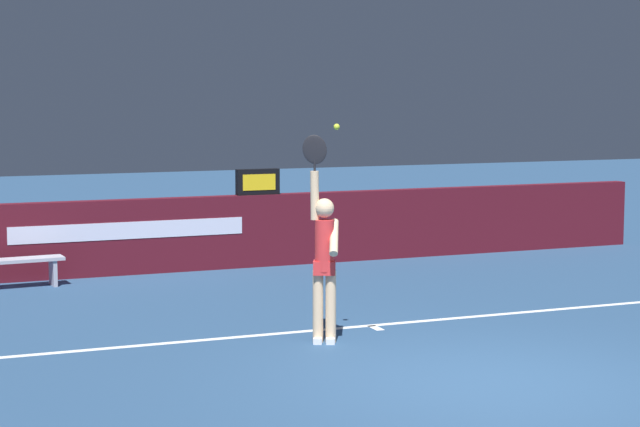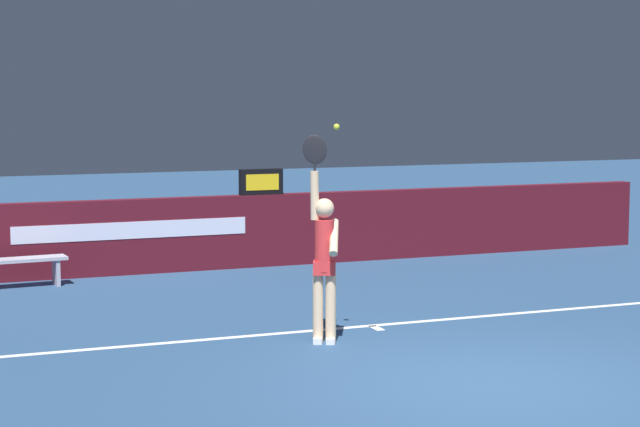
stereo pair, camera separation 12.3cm
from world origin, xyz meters
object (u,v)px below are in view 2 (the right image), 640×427
at_px(tennis_player, 324,257).
at_px(speed_display, 261,182).
at_px(tennis_ball, 337,127).
at_px(courtside_bench_near, 24,265).

bearing_deg(tennis_player, speed_display, 78.69).
bearing_deg(tennis_ball, courtside_bench_near, 119.12).
height_order(speed_display, tennis_player, tennis_player).
height_order(tennis_ball, courtside_bench_near, tennis_ball).
xyz_separation_m(speed_display, courtside_bench_near, (-3.97, -0.65, -1.09)).
relative_size(speed_display, tennis_player, 0.30).
relative_size(speed_display, courtside_bench_near, 0.57).
height_order(tennis_player, tennis_ball, tennis_ball).
distance_m(speed_display, courtside_bench_near, 4.17).
bearing_deg(speed_display, tennis_ball, -100.18).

